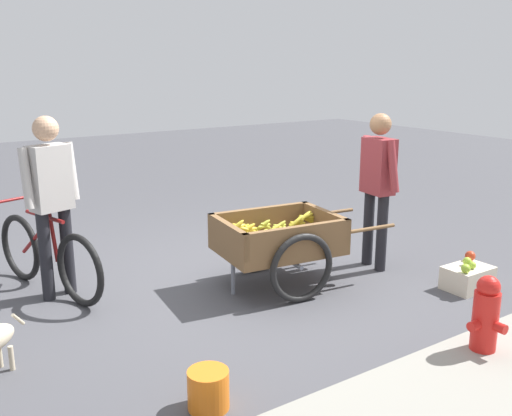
# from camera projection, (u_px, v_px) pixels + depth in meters

# --- Properties ---
(ground_plane) EXTENTS (24.00, 24.00, 0.00)m
(ground_plane) POSITION_uv_depth(u_px,v_px,m) (242.00, 280.00, 5.69)
(ground_plane) COLOR #47474C
(fruit_cart) EXTENTS (1.73, 1.01, 0.71)m
(fruit_cart) POSITION_uv_depth(u_px,v_px,m) (277.00, 242.00, 5.46)
(fruit_cart) COLOR brown
(fruit_cart) RESTS_ON ground
(vendor_person) EXTENTS (0.24, 0.58, 1.60)m
(vendor_person) POSITION_uv_depth(u_px,v_px,m) (378.00, 177.00, 5.83)
(vendor_person) COLOR black
(vendor_person) RESTS_ON ground
(bicycle) EXTENTS (0.62, 1.61, 0.85)m
(bicycle) POSITION_uv_depth(u_px,v_px,m) (48.00, 256.00, 5.32)
(bicycle) COLOR black
(bicycle) RESTS_ON ground
(cyclist_person) EXTENTS (0.50, 0.30, 1.65)m
(cyclist_person) POSITION_uv_depth(u_px,v_px,m) (51.00, 191.00, 5.07)
(cyclist_person) COLOR black
(cyclist_person) RESTS_ON ground
(fire_hydrant) EXTENTS (0.25, 0.25, 0.67)m
(fire_hydrant) POSITION_uv_depth(u_px,v_px,m) (485.00, 321.00, 4.03)
(fire_hydrant) COLOR red
(fire_hydrant) RESTS_ON ground
(plastic_bucket) EXTENTS (0.26, 0.26, 0.25)m
(plastic_bucket) POSITION_uv_depth(u_px,v_px,m) (208.00, 389.00, 3.56)
(plastic_bucket) COLOR orange
(plastic_bucket) RESTS_ON ground
(apple_crate) EXTENTS (0.44, 0.32, 0.32)m
(apple_crate) POSITION_uv_depth(u_px,v_px,m) (468.00, 277.00, 5.45)
(apple_crate) COLOR beige
(apple_crate) RESTS_ON ground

